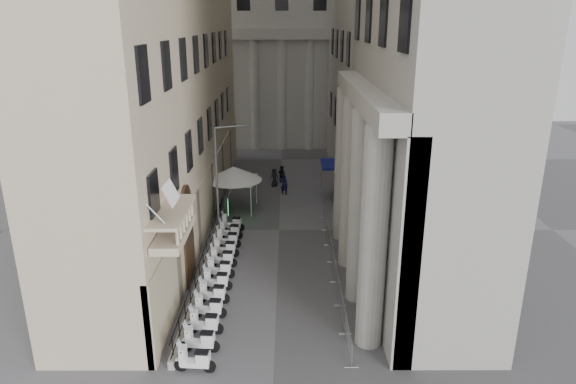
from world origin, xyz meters
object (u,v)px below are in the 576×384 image
Objects in this scene: scooter_0 at (196,371)px; street_lamp at (220,171)px; pedestrian_a at (284,185)px; security_tent at (233,173)px; info_kiosk at (226,210)px; pedestrian_b at (282,174)px.

scooter_0 is 15.90m from street_lamp.
pedestrian_a reaches higher than scooter_0.
security_tent is 2.17× the size of info_kiosk.
scooter_0 is 0.20× the size of street_lamp.
street_lamp reaches higher than scooter_0.
pedestrian_a is (3.57, 23.06, 0.86)m from scooter_0.
scooter_0 is 0.76× the size of info_kiosk.
scooter_0 is at bearing -89.00° from security_tent.
street_lamp is 9.51m from pedestrian_a.
info_kiosk is 7.66m from pedestrian_a.
street_lamp reaches higher than info_kiosk.
security_tent is 8.11m from pedestrian_b.
pedestrian_b is (3.67, 6.91, -2.12)m from security_tent.
security_tent is at bearing 5.40° from scooter_0.
info_kiosk is at bearing 6.44° from scooter_0.
info_kiosk is (-0.25, -2.89, -1.90)m from security_tent.
pedestrian_a reaches higher than pedestrian_b.
scooter_0 is at bearing -109.54° from street_lamp.
pedestrian_a is 3.37m from pedestrian_b.
security_tent reaches higher than scooter_0.
security_tent reaches higher than pedestrian_a.
security_tent is at bearing 63.00° from street_lamp.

